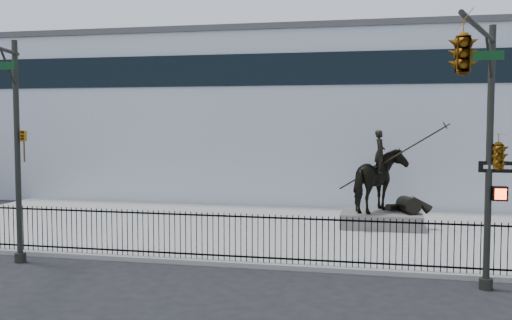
# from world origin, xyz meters

# --- Properties ---
(ground) EXTENTS (120.00, 120.00, 0.00)m
(ground) POSITION_xyz_m (0.00, 0.00, 0.00)
(ground) COLOR black
(ground) RESTS_ON ground
(plaza) EXTENTS (30.00, 12.00, 0.15)m
(plaza) POSITION_xyz_m (0.00, 7.00, 0.07)
(plaza) COLOR gray
(plaza) RESTS_ON ground
(building) EXTENTS (44.00, 14.00, 9.00)m
(building) POSITION_xyz_m (0.00, 20.00, 4.50)
(building) COLOR silver
(building) RESTS_ON ground
(picket_fence) EXTENTS (22.10, 0.10, 1.50)m
(picket_fence) POSITION_xyz_m (0.00, 1.25, 0.90)
(picket_fence) COLOR black
(picket_fence) RESTS_ON plaza
(statue_plinth) EXTENTS (3.25, 2.25, 0.61)m
(statue_plinth) POSITION_xyz_m (4.16, 8.18, 0.45)
(statue_plinth) COLOR #585550
(statue_plinth) RESTS_ON plaza
(equestrian_statue) EXTENTS (4.15, 2.58, 3.51)m
(equestrian_statue) POSITION_xyz_m (4.22, 8.18, 2.03)
(equestrian_statue) COLOR black
(equestrian_statue) RESTS_ON statue_plinth
(traffic_signal_left) EXTENTS (1.52, 4.84, 7.00)m
(traffic_signal_left) POSITION_xyz_m (-6.75, -0.62, 4.03)
(traffic_signal_left) COLOR #262822
(traffic_signal_left) RESTS_ON ground
(traffic_signal_right) EXTENTS (2.17, 6.86, 7.00)m
(traffic_signal_right) POSITION_xyz_m (6.47, -2.00, 4.85)
(traffic_signal_right) COLOR #262822
(traffic_signal_right) RESTS_ON ground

